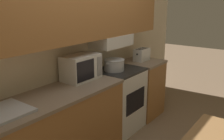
% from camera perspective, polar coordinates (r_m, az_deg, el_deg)
% --- Properties ---
extents(ground_plane, '(16.00, 16.00, 0.00)m').
position_cam_1_polar(ground_plane, '(3.65, -7.65, -15.02)').
color(ground_plane, '#7F664C').
extents(wall_back, '(5.38, 0.38, 2.55)m').
position_cam_1_polar(wall_back, '(3.12, -7.53, 9.38)').
color(wall_back, beige).
rests_on(wall_back, ground_plane).
extents(lower_counter_main, '(1.72, 0.61, 0.91)m').
position_cam_1_polar(lower_counter_main, '(2.86, -12.76, -14.02)').
color(lower_counter_main, '#A36B38').
rests_on(lower_counter_main, ground_plane).
extents(lower_counter_right_stub, '(0.61, 0.61, 0.91)m').
position_cam_1_polar(lower_counter_right_stub, '(4.16, 6.69, -4.05)').
color(lower_counter_right_stub, '#A36B38').
rests_on(lower_counter_right_stub, ground_plane).
extents(stove_range, '(0.66, 0.58, 0.91)m').
position_cam_1_polar(stove_range, '(3.66, 1.50, -6.77)').
color(stove_range, silver).
rests_on(stove_range, ground_plane).
extents(cooking_pot, '(0.37, 0.29, 0.16)m').
position_cam_1_polar(cooking_pot, '(3.44, 0.52, 1.26)').
color(cooking_pot, '#B7BABF').
rests_on(cooking_pot, stove_range).
extents(microwave, '(0.46, 0.29, 0.31)m').
position_cam_1_polar(microwave, '(3.05, -7.08, 0.61)').
color(microwave, silver).
rests_on(microwave, lower_counter_main).
extents(toaster, '(0.29, 0.16, 0.19)m').
position_cam_1_polar(toaster, '(4.05, 6.82, 3.54)').
color(toaster, silver).
rests_on(toaster, lower_counter_right_stub).
extents(sink_basin, '(0.44, 0.41, 0.29)m').
position_cam_1_polar(sink_basin, '(2.37, -23.96, -8.69)').
color(sink_basin, '#B7BABF').
rests_on(sink_basin, lower_counter_main).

